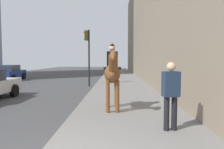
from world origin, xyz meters
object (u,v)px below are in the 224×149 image
at_px(mounted_horse_near, 112,73).
at_px(pedestrian_greeting, 171,91).
at_px(traffic_light_near_curb, 88,49).
at_px(car_near_lane, 9,72).

height_order(mounted_horse_near, pedestrian_greeting, mounted_horse_near).
relative_size(mounted_horse_near, traffic_light_near_curb, 0.58).
distance_m(car_near_lane, traffic_light_near_curb, 9.30).
height_order(pedestrian_greeting, car_near_lane, pedestrian_greeting).
distance_m(mounted_horse_near, pedestrian_greeting, 2.68).
height_order(car_near_lane, traffic_light_near_curb, traffic_light_near_curb).
height_order(pedestrian_greeting, traffic_light_near_curb, traffic_light_near_curb).
bearing_deg(pedestrian_greeting, traffic_light_near_curb, 9.10).
relative_size(car_near_lane, traffic_light_near_curb, 0.99).
distance_m(mounted_horse_near, car_near_lane, 15.95).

